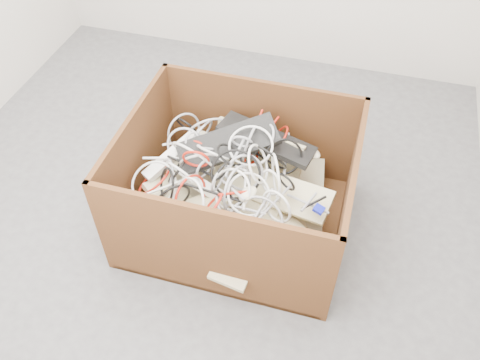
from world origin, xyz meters
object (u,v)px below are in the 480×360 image
(cardboard_box, at_px, (236,201))
(power_strip_left, at_px, (171,157))
(power_strip_right, at_px, (208,189))
(vga_plug, at_px, (319,209))

(cardboard_box, xyz_separation_m, power_strip_left, (-0.34, 0.02, 0.20))
(power_strip_right, xyz_separation_m, vga_plug, (0.52, -0.01, 0.04))
(power_strip_right, bearing_deg, cardboard_box, 60.07)
(cardboard_box, relative_size, vga_plug, 23.55)
(cardboard_box, bearing_deg, vga_plug, -15.76)
(cardboard_box, relative_size, power_strip_left, 3.35)
(cardboard_box, bearing_deg, power_strip_left, 176.62)
(cardboard_box, relative_size, power_strip_right, 4.07)
(vga_plug, bearing_deg, cardboard_box, -177.13)
(power_strip_left, distance_m, power_strip_right, 0.27)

